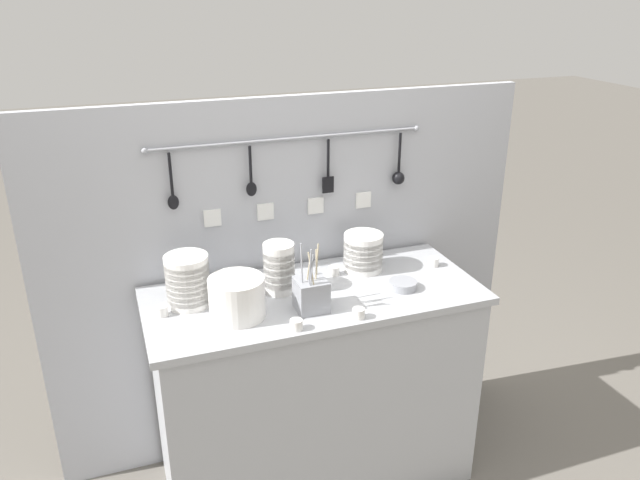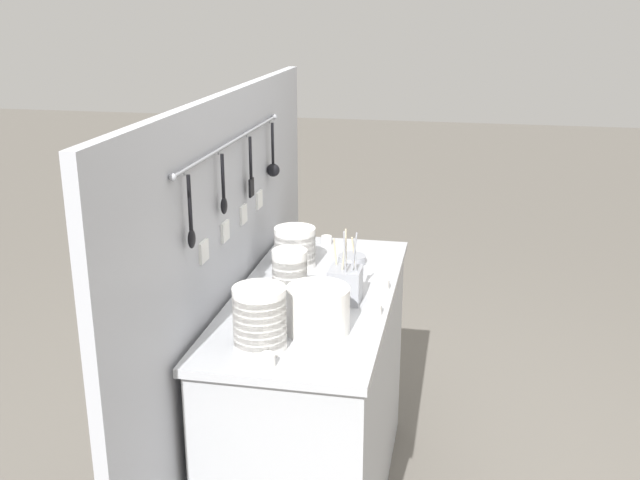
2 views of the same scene
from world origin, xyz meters
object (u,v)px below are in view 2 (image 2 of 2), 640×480
bowl_stack_short_front (295,247)px  steel_mixing_bowl (352,259)px  cutlery_caddy (345,284)px  cup_front_right (290,273)px  cup_centre (326,240)px  plate_stack (318,310)px  cup_beside_plates (375,309)px  bowl_stack_nested_right (290,278)px  cup_back_right (383,284)px  bowl_stack_back_corner (260,318)px  cup_edge_far (268,360)px

bowl_stack_short_front → steel_mixing_bowl: bearing=-70.1°
steel_mixing_bowl → cutlery_caddy: bearing=-174.7°
cup_front_right → cup_centre: 0.44m
plate_stack → cutlery_caddy: cutlery_caddy is taller
plate_stack → cup_beside_plates: plate_stack is taller
bowl_stack_nested_right → cup_back_right: (0.21, -0.31, -0.08)m
bowl_stack_back_corner → plate_stack: bearing=-45.0°
plate_stack → cup_front_right: (0.46, 0.21, -0.06)m
cup_beside_plates → bowl_stack_short_front: bearing=42.0°
cup_back_right → steel_mixing_bowl: bearing=31.3°
bowl_stack_back_corner → cup_back_right: size_ratio=4.38×
bowl_stack_short_front → cup_back_right: (-0.18, -0.38, -0.06)m
steel_mixing_bowl → cup_edge_far: (-0.94, 0.11, 0.00)m
cup_centre → cup_back_right: 0.57m
cup_front_right → plate_stack: bearing=-155.9°
plate_stack → cup_edge_far: size_ratio=4.48×
cup_beside_plates → plate_stack: bearing=136.4°
steel_mixing_bowl → cup_front_right: (-0.22, 0.21, 0.00)m
cup_edge_far → steel_mixing_bowl: bearing=-6.4°
plate_stack → cup_front_right: bearing=24.1°
steel_mixing_bowl → cup_beside_plates: bearing=-162.4°
bowl_stack_back_corner → cup_centre: bearing=-0.6°
bowl_stack_back_corner → plate_stack: 0.22m
bowl_stack_nested_right → steel_mixing_bowl: 0.50m
bowl_stack_short_front → cup_centre: size_ratio=3.61×
bowl_stack_back_corner → cup_beside_plates: size_ratio=4.38×
bowl_stack_short_front → cup_back_right: bowl_stack_short_front is taller
bowl_stack_back_corner → bowl_stack_short_front: size_ratio=1.21×
cutlery_caddy → cup_beside_plates: size_ratio=5.97×
cup_centre → cup_back_right: (-0.49, -0.31, 0.00)m
cup_edge_far → cup_front_right: bearing=8.4°
steel_mixing_bowl → cutlery_caddy: 0.41m
plate_stack → bowl_stack_nested_right: bearing=35.1°
bowl_stack_short_front → cup_front_right: bearing=-176.1°
bowl_stack_back_corner → plate_stack: bowl_stack_back_corner is taller
cup_beside_plates → cutlery_caddy: bearing=51.1°
bowl_stack_short_front → plate_stack: 0.64m
bowl_stack_short_front → bowl_stack_back_corner: bearing=-175.3°
cutlery_caddy → cup_centre: (0.63, 0.19, -0.05)m
cup_back_right → bowl_stack_short_front: bearing=64.4°
steel_mixing_bowl → cutlery_caddy: (-0.41, -0.04, 0.05)m
plate_stack → steel_mixing_bowl: plate_stack is taller
cup_back_right → bowl_stack_nested_right: bearing=124.4°
steel_mixing_bowl → cup_front_right: size_ratio=2.43×
bowl_stack_short_front → cup_centre: bearing=-13.6°
cutlery_caddy → cup_back_right: 0.19m
bowl_stack_short_front → cup_front_right: (-0.14, -0.01, -0.06)m
steel_mixing_bowl → bowl_stack_nested_right: bearing=162.5°
cup_edge_far → cup_centre: 1.17m
bowl_stack_nested_right → cup_beside_plates: 0.32m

